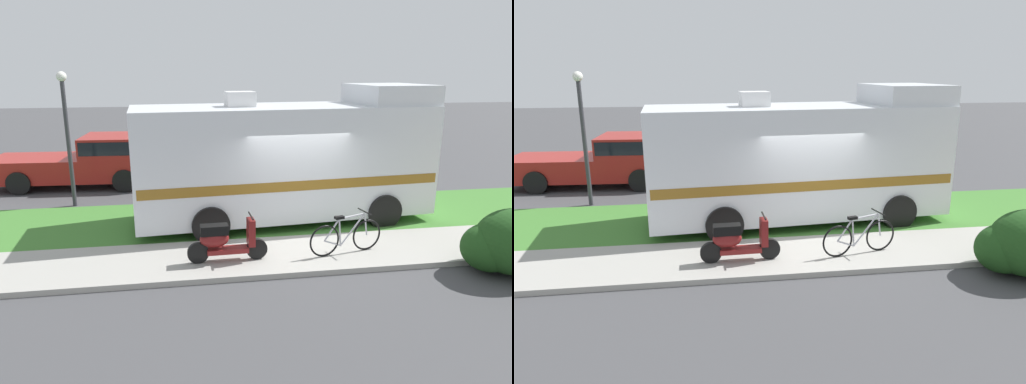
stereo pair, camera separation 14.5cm
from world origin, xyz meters
The scene contains 10 objects.
ground_plane centered at (0.00, 0.00, 0.00)m, with size 80.00×80.00×0.00m, color #424244.
sidewalk centered at (0.00, -1.20, 0.06)m, with size 24.00×2.00×0.12m.
grass_strip centered at (0.00, 1.50, 0.04)m, with size 24.00×3.40×0.08m.
motorhome_rv centered at (-0.02, 1.23, 1.70)m, with size 7.76×2.89×3.57m.
scooter centered at (-1.93, -1.42, 0.58)m, with size 1.66×0.50×0.97m.
bicycle centered at (0.68, -1.42, 0.51)m, with size 1.71×0.54×0.90m.
pickup_truck_near centered at (-5.74, 6.07, 0.94)m, with size 5.66×2.44×1.75m.
pickup_truck_far centered at (0.77, 9.43, 0.97)m, with size 5.70×2.41×1.81m.
bush_by_porch centered at (3.64, -2.69, 0.62)m, with size 1.85×1.39×1.31m.
street_lamp_post centered at (-5.95, 3.60, 2.39)m, with size 0.28×0.28×3.90m.
Camera 1 is at (-2.69, -10.21, 4.00)m, focal length 32.18 mm.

